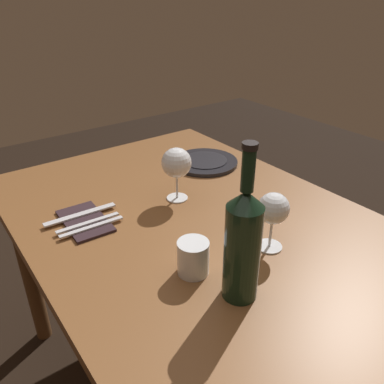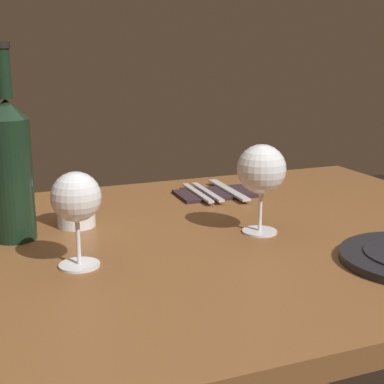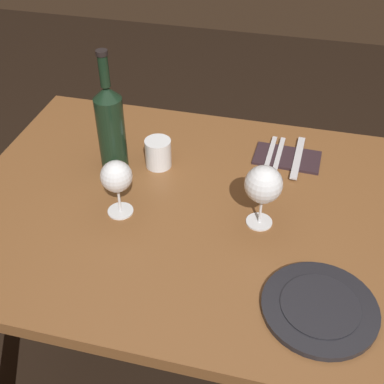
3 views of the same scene
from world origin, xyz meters
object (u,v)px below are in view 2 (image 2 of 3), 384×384
Objects in this scene: wine_glass_left at (261,171)px; fork_inner at (207,192)px; wine_bottle at (10,167)px; water_tumbler at (76,208)px; table_knife at (228,190)px; folded_napkin at (217,193)px; wine_glass_right at (76,199)px; fork_outer at (197,193)px.

fork_inner is at bearing 86.68° from wine_glass_left.
water_tumbler is at bearing 17.25° from wine_bottle.
fork_inner is 0.86× the size of table_knife.
folded_napkin is (0.36, 0.12, -0.03)m from water_tumbler.
wine_glass_right reaches higher than fork_inner.
wine_glass_left reaches higher than wine_glass_right.
fork_outer is at bearing 180.00° from table_knife.
folded_napkin is 0.03m from fork_inner.
folded_napkin is (0.04, 0.29, -0.12)m from wine_glass_left.
table_knife reaches higher than folded_napkin.
wine_bottle is (-0.08, 0.18, 0.02)m from wine_glass_right.
fork_outer is (-0.03, 0.00, 0.00)m from fork_inner.
wine_glass_left is at bearing -103.96° from table_knife.
wine_glass_left is 0.31m from fork_outer.
wine_glass_left is 0.80× the size of table_knife.
wine_glass_left is 0.32m from table_knife.
wine_glass_left is at bearing -17.15° from wine_bottle.
folded_napkin is 0.92× the size of table_knife.
table_knife is (0.50, 0.16, -0.12)m from wine_bottle.
fork_inner is 0.03m from fork_outer.
folded_napkin is at bearing 180.00° from table_knife.
wine_glass_left is at bearing -88.36° from fork_outer.
wine_bottle is 0.16m from water_tumbler.
wine_glass_left is 1.09× the size of wine_glass_right.
wine_bottle is 0.49m from fork_inner.
folded_napkin is 1.08× the size of fork_outer.
wine_glass_right is 0.20m from wine_bottle.
wine_bottle is at bearing -162.75° from water_tumbler.
fork_outer is at bearing 91.64° from wine_glass_left.
wine_glass_right is at bearing -137.76° from fork_inner.
water_tumbler is 0.40× the size of table_knife.
wine_glass_left is 0.94× the size of fork_inner.
folded_napkin is (0.47, 0.16, -0.13)m from wine_bottle.
fork_inner is (0.45, 0.16, -0.12)m from wine_bottle.
table_knife is at bearing 17.14° from wine_bottle.
wine_glass_right is 0.86× the size of fork_inner.
wine_glass_left is at bearing -93.32° from fork_inner.
water_tumbler reaches higher than fork_outer.
table_knife is (0.07, 0.29, -0.11)m from wine_glass_left.
folded_napkin is at bearing 81.77° from wine_glass_left.
wine_glass_right is 0.80× the size of folded_napkin.
wine_bottle is 1.66× the size of table_knife.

